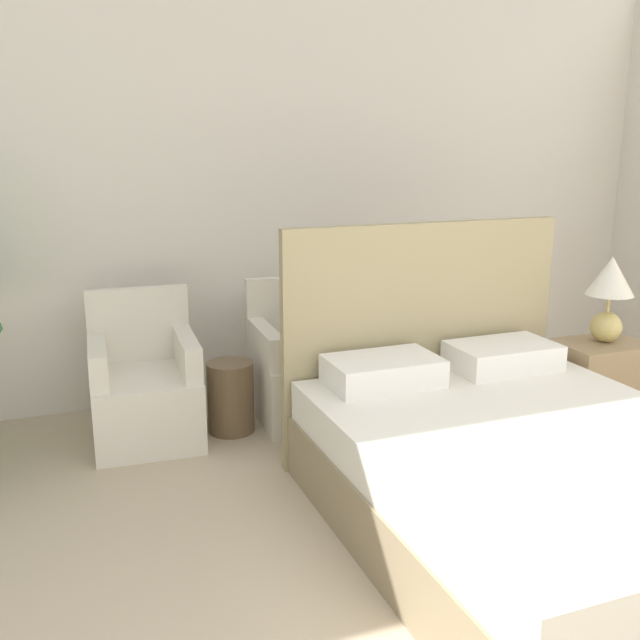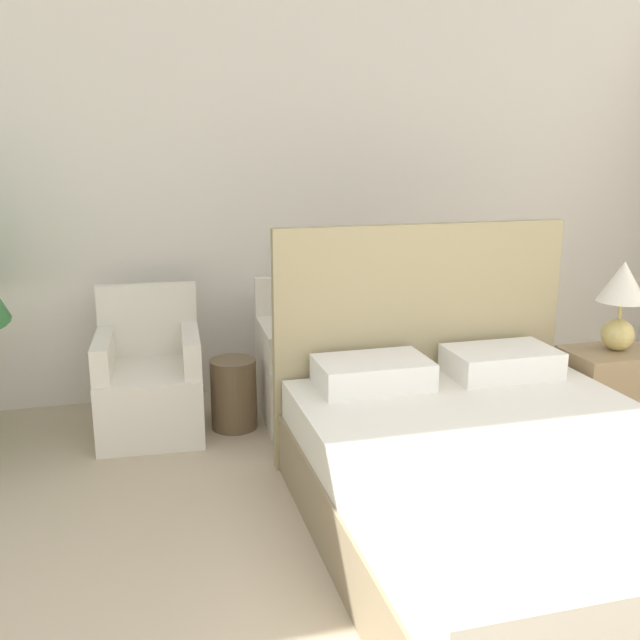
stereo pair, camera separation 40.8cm
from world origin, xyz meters
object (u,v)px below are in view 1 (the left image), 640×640
at_px(nightstand, 598,388).
at_px(table_lamp, 610,289).
at_px(side_table, 231,397).
at_px(bed, 524,471).
at_px(armchair_near_window_right, 304,375).
at_px(armchair_near_window_left, 146,394).

xyz_separation_m(nightstand, table_lamp, (0.02, 0.01, 0.60)).
bearing_deg(nightstand, side_table, 157.98).
bearing_deg(bed, armchair_near_window_right, 105.15).
xyz_separation_m(bed, nightstand, (1.09, 0.76, -0.01)).
relative_size(armchair_near_window_left, side_table, 1.98).
relative_size(armchair_near_window_right, table_lamp, 1.70).
bearing_deg(table_lamp, armchair_near_window_right, 150.55).
height_order(bed, nightstand, bed).
bearing_deg(side_table, bed, -59.26).
xyz_separation_m(armchair_near_window_left, table_lamp, (2.55, -0.88, 0.61)).
bearing_deg(armchair_near_window_right, nightstand, -27.52).
height_order(armchair_near_window_left, side_table, armchair_near_window_left).
bearing_deg(armchair_near_window_left, nightstand, -16.22).
relative_size(nightstand, table_lamp, 1.12).
bearing_deg(side_table, table_lamp, -21.56).
bearing_deg(armchair_near_window_left, table_lamp, -15.86).
xyz_separation_m(armchair_near_window_right, nightstand, (1.54, -0.89, 0.01)).
distance_m(armchair_near_window_left, side_table, 0.50).
height_order(bed, armchair_near_window_left, bed).
height_order(bed, armchair_near_window_right, bed).
height_order(armchair_near_window_right, nightstand, armchair_near_window_right).
distance_m(bed, nightstand, 1.33).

